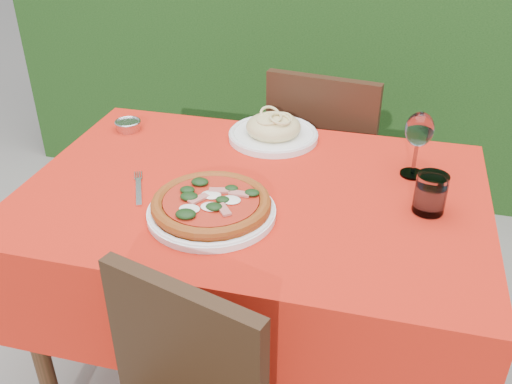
% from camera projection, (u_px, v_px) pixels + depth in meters
% --- Properties ---
extents(ground, '(60.00, 60.00, 0.00)m').
position_uv_depth(ground, '(254.00, 376.00, 1.95)').
color(ground, slate).
rests_on(ground, ground).
extents(hedge, '(3.20, 0.55, 1.78)m').
position_uv_depth(hedge, '(334.00, 2.00, 2.77)').
color(hedge, black).
rests_on(hedge, ground).
extents(dining_table, '(1.26, 0.86, 0.75)m').
position_uv_depth(dining_table, '(254.00, 233.00, 1.65)').
color(dining_table, '#432615').
rests_on(dining_table, ground).
extents(chair_far, '(0.45, 0.45, 0.89)m').
position_uv_depth(chair_far, '(325.00, 164.00, 2.20)').
color(chair_far, black).
rests_on(chair_far, ground).
extents(pizza_plate, '(0.35, 0.35, 0.06)m').
position_uv_depth(pizza_plate, '(211.00, 206.00, 1.44)').
color(pizza_plate, white).
rests_on(pizza_plate, dining_table).
extents(pasta_plate, '(0.29, 0.29, 0.08)m').
position_uv_depth(pasta_plate, '(273.00, 130.00, 1.82)').
color(pasta_plate, white).
rests_on(pasta_plate, dining_table).
extents(water_glass, '(0.08, 0.08, 0.11)m').
position_uv_depth(water_glass, '(430.00, 195.00, 1.44)').
color(water_glass, silver).
rests_on(water_glass, dining_table).
extents(wine_glass, '(0.08, 0.08, 0.19)m').
position_uv_depth(wine_glass, '(419.00, 132.00, 1.56)').
color(wine_glass, silver).
rests_on(wine_glass, dining_table).
extents(fork, '(0.11, 0.19, 0.01)m').
position_uv_depth(fork, '(139.00, 191.00, 1.55)').
color(fork, silver).
rests_on(fork, dining_table).
extents(steel_ramekin, '(0.08, 0.08, 0.03)m').
position_uv_depth(steel_ramekin, '(128.00, 126.00, 1.89)').
color(steel_ramekin, '#B8B7BE').
rests_on(steel_ramekin, dining_table).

